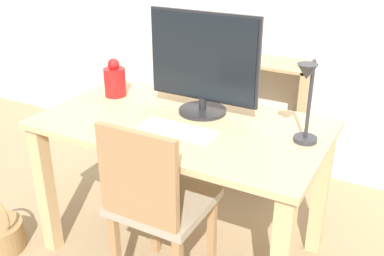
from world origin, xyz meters
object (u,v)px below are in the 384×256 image
Objects in this scene: desk_lamp at (307,96)px; vase at (115,80)px; keyboard at (178,130)px; monitor at (203,62)px; chair at (156,202)px; bookshelf at (208,110)px.

vase is at bearing 173.41° from desk_lamp.
vase is at bearing 155.59° from keyboard.
monitor reaches higher than desk_lamp.
monitor reaches higher than keyboard.
monitor is 0.35m from keyboard.
chair reaches higher than keyboard.
chair is at bearing -87.91° from monitor.
desk_lamp reaches higher than bookshelf.
bookshelf is at bearing 109.50° from keyboard.
vase is 0.94m from bookshelf.
monitor is 0.68m from chair.
keyboard is 1.18m from bookshelf.
monitor is 0.54m from vase.
monitor is 0.56× the size of bookshelf.
keyboard is at bearing 92.98° from chair.
vase is at bearing -178.18° from monitor.
keyboard is at bearing -70.50° from bookshelf.
keyboard is 0.35× the size of bookshelf.
chair reaches higher than bookshelf.
desk_lamp is 1.42m from bookshelf.
bookshelf is at bearing 133.62° from desk_lamp.
desk_lamp is 0.42× the size of chair.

